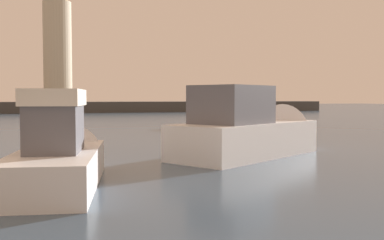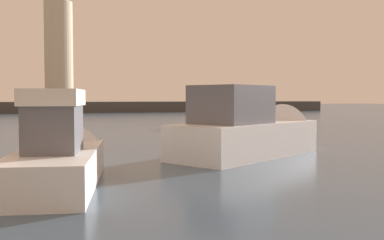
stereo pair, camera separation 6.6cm
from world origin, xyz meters
name	(u,v)px [view 2 (the right image)]	position (x,y,z in m)	size (l,w,h in m)	color
ground_plane	(106,126)	(0.00, 34.39, 0.00)	(220.00, 220.00, 0.00)	#384C60
breakwater	(81,107)	(0.00, 68.78, 0.80)	(79.92, 6.95, 1.61)	#423F3D
lighthouse	(59,44)	(-3.13, 68.78, 10.24)	(4.16, 4.16, 18.23)	beige
motorboat_0	(62,155)	(-3.81, 10.74, 0.70)	(3.03, 6.96, 2.87)	white
motorboat_1	(224,118)	(8.34, 29.82, 0.67)	(6.88, 5.35, 2.58)	beige
motorboat_2	(262,131)	(3.95, 14.43, 0.90)	(8.50, 6.62, 3.22)	white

